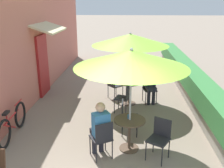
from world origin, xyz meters
name	(u,v)px	position (x,y,z in m)	size (l,w,h in m)	color
cafe_facade_wall	(40,34)	(-2.54, 5.69, 2.09)	(0.98, 11.65, 4.20)	#C66B5B
planter_hedge	(187,78)	(2.75, 5.73, 0.54)	(0.60, 10.65, 1.01)	gray
patio_table_near	(130,129)	(0.64, 1.83, 0.50)	(0.70, 0.70, 0.73)	brown
patio_umbrella_near	(131,59)	(0.64, 1.83, 2.08)	(2.34, 2.34, 2.30)	#B7B7BC
cafe_chair_near_left	(127,115)	(0.57, 2.52, 0.52)	(0.41, 0.41, 0.87)	#232328
cafe_chair_near_right	(102,137)	(0.07, 1.43, 0.52)	(0.54, 0.54, 0.87)	#232328
seated_patron_near_right	(100,127)	(0.02, 1.52, 0.69)	(0.47, 0.50, 1.25)	#23232D
cafe_chair_near_back	(160,136)	(1.27, 1.54, 0.52)	(0.55, 0.55, 0.87)	#232328
coffee_cup_near	(129,117)	(0.62, 1.89, 0.77)	(0.07, 0.07, 0.09)	teal
patio_table_mid	(129,89)	(0.64, 4.46, 0.50)	(0.70, 0.70, 0.73)	brown
patio_umbrella_mid	(130,40)	(0.64, 4.46, 2.08)	(2.34, 2.34, 2.30)	#B7B7BC
cafe_chair_mid_left	(114,84)	(0.12, 4.92, 0.52)	(0.57, 0.57, 0.87)	#232328
cafe_chair_mid_right	(125,96)	(0.50, 3.78, 0.52)	(0.50, 0.50, 0.87)	#232328
cafe_chair_mid_back	(149,87)	(1.29, 4.68, 0.52)	(0.48, 0.48, 0.87)	#232328
seated_patron_mid_back	(150,83)	(1.32, 4.57, 0.69)	(0.40, 0.46, 1.25)	#23232D
coffee_cup_mid	(133,80)	(0.77, 4.56, 0.77)	(0.07, 0.07, 0.09)	teal
bicycle_leaning	(13,123)	(-2.20, 2.21, 0.36)	(0.16, 1.71, 0.78)	black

